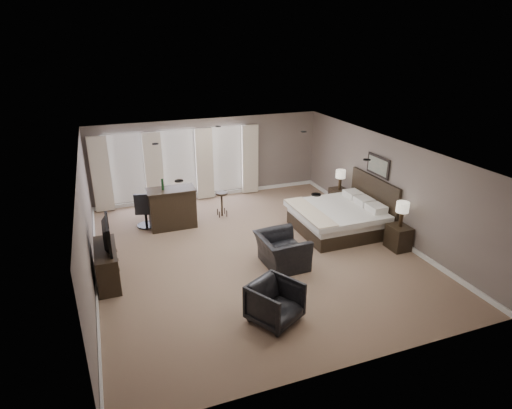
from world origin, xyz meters
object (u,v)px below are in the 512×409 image
object	(u,v)px
desk_chair	(145,209)
armchair_near	(282,246)
bar_stool_left	(157,208)
dresser	(107,265)
nightstand_far	(339,199)
lamp_near	(402,214)
bar_stool_right	(222,204)
bed	(339,207)
lamp_far	(340,180)
bar_counter	(172,208)
nightstand_near	(398,237)
tv	(104,245)
armchair_far	(275,301)

from	to	relation	value
desk_chair	armchair_near	bearing A→B (deg)	145.62
bar_stool_left	dresser	bearing A→B (deg)	-116.84
nightstand_far	lamp_near	xyz separation A→B (m)	(0.00, -2.90, 0.63)
bar_stool_right	desk_chair	bearing A→B (deg)	179.48
bed	nightstand_far	size ratio (longest dim) A/B	3.63
armchair_near	bar_stool_left	distance (m)	4.31
lamp_far	bar_counter	distance (m)	5.11
nightstand_near	bar_stool_right	xyz separation A→B (m)	(-3.57, 3.57, 0.06)
lamp_near	lamp_far	bearing A→B (deg)	90.00
lamp_near	tv	distance (m)	6.98
lamp_near	bar_stool_right	xyz separation A→B (m)	(-3.57, 3.57, -0.57)
dresser	bar_stool_right	size ratio (longest dim) A/B	1.88
bed	dresser	world-z (taller)	bed
bed	nightstand_near	xyz separation A→B (m)	(0.89, -1.45, -0.40)
bar_stool_right	desk_chair	size ratio (longest dim) A/B	0.71
dresser	tv	size ratio (longest dim) A/B	1.28
nightstand_near	desk_chair	bearing A→B (deg)	148.17
dresser	armchair_far	world-z (taller)	armchair_far
nightstand_far	desk_chair	distance (m)	5.83
bar_counter	lamp_far	bearing A→B (deg)	-4.46
bar_stool_right	armchair_far	bearing A→B (deg)	-95.21
desk_chair	bar_stool_right	bearing A→B (deg)	-163.88
dresser	bar_stool_left	xyz separation A→B (m)	(1.50, 2.96, -0.01)
bed	nightstand_near	bearing A→B (deg)	-58.46
armchair_far	bar_stool_right	xyz separation A→B (m)	(0.47, 5.20, -0.07)
desk_chair	armchair_far	bearing A→B (deg)	125.05
nightstand_far	tv	bearing A→B (deg)	-164.06
dresser	armchair_near	bearing A→B (deg)	-9.84
lamp_far	tv	xyz separation A→B (m)	(-6.92, -1.98, -0.04)
dresser	armchair_near	distance (m)	3.89
lamp_far	nightstand_far	bearing A→B (deg)	-90.00
bar_stool_left	nightstand_far	bearing A→B (deg)	-10.24
nightstand_far	bar_counter	bearing A→B (deg)	175.54
tv	armchair_far	xyz separation A→B (m)	(2.87, -2.55, -0.44)
lamp_near	lamp_far	distance (m)	2.90
bed	lamp_near	distance (m)	1.72
bed	bar_stool_right	size ratio (longest dim) A/B	3.01
bed	armchair_near	bearing A→B (deg)	-151.52
bar_stool_left	lamp_far	bearing A→B (deg)	-10.24
lamp_near	bar_counter	size ratio (longest dim) A/B	0.49
tv	desk_chair	bearing A→B (deg)	-23.08
tv	bar_stool_left	bearing A→B (deg)	-26.84
lamp_far	bar_counter	xyz separation A→B (m)	(-5.08, 0.40, -0.35)
lamp_far	desk_chair	xyz separation A→B (m)	(-5.78, 0.69, -0.40)
lamp_far	desk_chair	world-z (taller)	lamp_far
dresser	armchair_far	xyz separation A→B (m)	(2.87, -2.55, 0.03)
lamp_far	armchair_near	world-z (taller)	lamp_far
bar_stool_left	desk_chair	distance (m)	0.48
nightstand_far	tv	world-z (taller)	tv
lamp_far	bar_stool_right	xyz separation A→B (m)	(-3.57, 0.67, -0.55)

